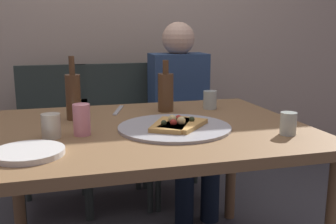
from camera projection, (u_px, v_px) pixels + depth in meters
back_wall at (107, 4)px, 2.78m from camera, size 6.00×0.10×2.60m
dining_table at (149, 143)px, 1.67m from camera, size 1.31×1.02×0.72m
pizza_tray at (174, 127)px, 1.60m from camera, size 0.46×0.46×0.01m
pizza_slice_last at (183, 124)px, 1.58m from camera, size 0.24×0.25×0.05m
pizza_slice_extra at (171, 124)px, 1.58m from camera, size 0.22×0.26×0.05m
wine_bottle at (73, 95)px, 1.75m from camera, size 0.07×0.07×0.29m
beer_bottle at (166, 91)px, 1.93m from camera, size 0.08×0.08×0.25m
tumbler_near at (210, 100)px, 2.00m from camera, size 0.07×0.07×0.09m
tumbler_far at (51, 126)px, 1.47m from camera, size 0.07×0.07×0.09m
wine_glass at (288, 124)px, 1.51m from camera, size 0.06×0.06×0.09m
soda_can at (82, 120)px, 1.50m from camera, size 0.07×0.07×0.12m
plate_stack at (28, 152)px, 1.27m from camera, size 0.23×0.23×0.02m
table_knife at (118, 110)px, 1.96m from camera, size 0.09×0.22×0.01m
chair_left at (54, 128)px, 2.45m from camera, size 0.44×0.44×0.90m
chair_middle at (112, 125)px, 2.54m from camera, size 0.44×0.44×0.90m
chair_right at (175, 121)px, 2.66m from camera, size 0.44×0.44×0.90m
guest_in_sweater at (182, 106)px, 2.49m from camera, size 0.36×0.56×1.17m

